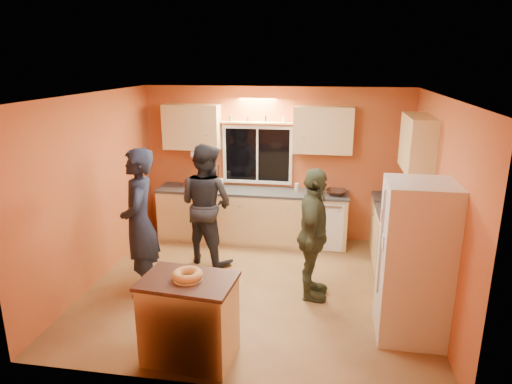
% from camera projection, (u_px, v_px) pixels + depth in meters
% --- Properties ---
extents(ground, '(4.50, 4.50, 0.00)m').
position_uv_depth(ground, '(256.00, 288.00, 6.27)').
color(ground, brown).
rests_on(ground, ground).
extents(room_shell, '(4.54, 4.04, 2.61)m').
position_uv_depth(room_shell, '(269.00, 167.00, 6.19)').
color(room_shell, '#BA662F').
rests_on(room_shell, ground).
extents(back_counter, '(4.23, 0.62, 0.90)m').
position_uv_depth(back_counter, '(273.00, 216.00, 7.75)').
color(back_counter, '#E3B977').
rests_on(back_counter, ground).
extents(right_counter, '(0.62, 1.84, 0.90)m').
position_uv_depth(right_counter, '(400.00, 252.00, 6.31)').
color(right_counter, '#E3B977').
rests_on(right_counter, ground).
extents(refrigerator, '(0.72, 0.70, 1.80)m').
position_uv_depth(refrigerator, '(415.00, 262.00, 4.97)').
color(refrigerator, silver).
rests_on(refrigerator, ground).
extents(island, '(0.99, 0.72, 0.91)m').
position_uv_depth(island, '(190.00, 318.00, 4.69)').
color(island, '#E3B977').
rests_on(island, ground).
extents(bundt_pastry, '(0.31, 0.31, 0.09)m').
position_uv_depth(bundt_pastry, '(188.00, 275.00, 4.55)').
color(bundt_pastry, tan).
rests_on(bundt_pastry, island).
extents(person_left, '(0.65, 0.82, 1.96)m').
position_uv_depth(person_left, '(139.00, 223.00, 5.90)').
color(person_left, black).
rests_on(person_left, ground).
extents(person_center, '(1.10, 1.00, 1.84)m').
position_uv_depth(person_center, '(206.00, 204.00, 6.88)').
color(person_center, black).
rests_on(person_center, ground).
extents(person_right, '(0.46, 1.03, 1.74)m').
position_uv_depth(person_right, '(313.00, 235.00, 5.80)').
color(person_right, '#2E3421').
rests_on(person_right, ground).
extents(mixing_bowl, '(0.38, 0.38, 0.08)m').
position_uv_depth(mixing_bowl, '(336.00, 192.00, 7.42)').
color(mixing_bowl, black).
rests_on(mixing_bowl, back_counter).
extents(utensil_crock, '(0.14, 0.14, 0.17)m').
position_uv_depth(utensil_crock, '(219.00, 184.00, 7.75)').
color(utensil_crock, beige).
rests_on(utensil_crock, back_counter).
extents(potted_plant, '(0.28, 0.25, 0.30)m').
position_uv_depth(potted_plant, '(409.00, 216.00, 5.97)').
color(potted_plant, gray).
rests_on(potted_plant, right_counter).
extents(red_box, '(0.16, 0.13, 0.07)m').
position_uv_depth(red_box, '(397.00, 202.00, 6.94)').
color(red_box, '#B4321B').
rests_on(red_box, right_counter).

